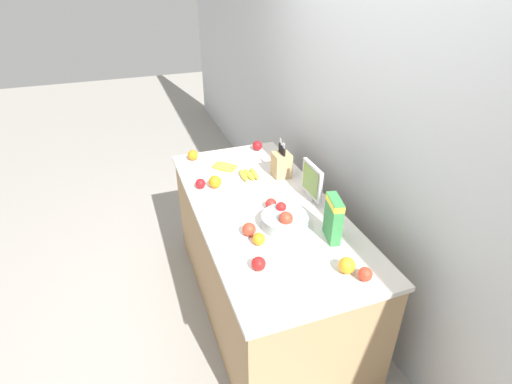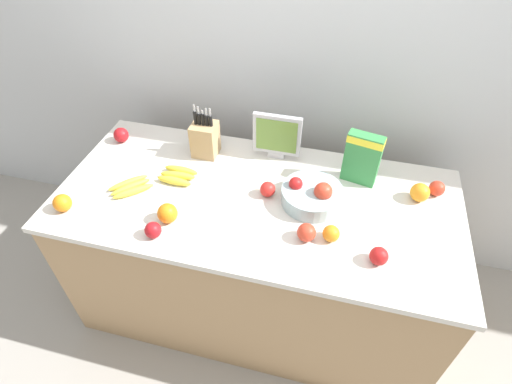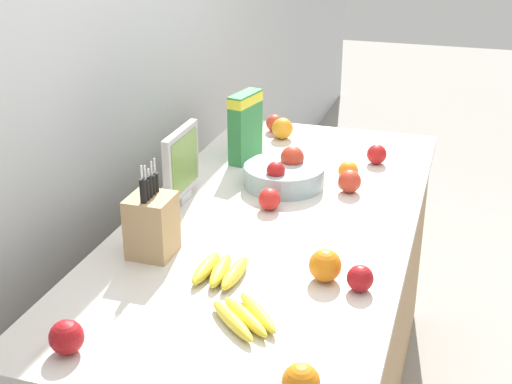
{
  "view_description": "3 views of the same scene",
  "coord_description": "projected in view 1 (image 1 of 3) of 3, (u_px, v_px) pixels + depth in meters",
  "views": [
    {
      "loc": [
        2.02,
        -0.78,
        2.27
      ],
      "look_at": [
        -0.06,
        -0.03,
        0.95
      ],
      "focal_mm": 28.0,
      "sensor_mm": 36.0,
      "label": 1
    },
    {
      "loc": [
        0.33,
        -1.3,
        2.16
      ],
      "look_at": [
        0.01,
        -0.04,
        0.95
      ],
      "focal_mm": 28.0,
      "sensor_mm": 36.0,
      "label": 2
    },
    {
      "loc": [
        -1.96,
        -0.55,
        1.85
      ],
      "look_at": [
        -0.06,
        0.04,
        0.98
      ],
      "focal_mm": 50.0,
      "sensor_mm": 36.0,
      "label": 3
    }
  ],
  "objects": [
    {
      "name": "knife_block",
      "position": [
        281.0,
        164.0,
        2.88
      ],
      "size": [
        0.13,
        0.12,
        0.29
      ],
      "color": "tan",
      "rests_on": "counter"
    },
    {
      "name": "banana_bunch_right",
      "position": [
        249.0,
        174.0,
        2.9
      ],
      "size": [
        0.18,
        0.13,
        0.04
      ],
      "rotation": [
        0.0,
        0.0,
        3.11
      ],
      "color": "yellow",
      "rests_on": "counter"
    },
    {
      "name": "banana_bunch_left",
      "position": [
        225.0,
        166.0,
        3.01
      ],
      "size": [
        0.21,
        0.21,
        0.03
      ],
      "rotation": [
        0.0,
        0.0,
        3.98
      ],
      "color": "yellow",
      "rests_on": "counter"
    },
    {
      "name": "ground_plane",
      "position": [
        263.0,
        303.0,
        3.02
      ],
      "size": [
        14.0,
        14.0,
        0.0
      ],
      "primitive_type": "plane",
      "color": "gray"
    },
    {
      "name": "orange_by_cereal",
      "position": [
        259.0,
        239.0,
        2.21
      ],
      "size": [
        0.07,
        0.07,
        0.07
      ],
      "primitive_type": "sphere",
      "color": "orange",
      "rests_on": "counter"
    },
    {
      "name": "small_monitor",
      "position": [
        312.0,
        181.0,
        2.58
      ],
      "size": [
        0.24,
        0.03,
        0.25
      ],
      "color": "#B7B7BC",
      "rests_on": "counter"
    },
    {
      "name": "apple_leftmost",
      "position": [
        259.0,
        264.0,
        2.03
      ],
      "size": [
        0.07,
        0.07,
        0.07
      ],
      "primitive_type": "sphere",
      "color": "red",
      "rests_on": "counter"
    },
    {
      "name": "apple_rear",
      "position": [
        257.0,
        146.0,
        3.29
      ],
      "size": [
        0.08,
        0.08,
        0.08
      ],
      "primitive_type": "sphere",
      "color": "#A31419",
      "rests_on": "counter"
    },
    {
      "name": "apple_near_bananas",
      "position": [
        249.0,
        229.0,
        2.29
      ],
      "size": [
        0.08,
        0.08,
        0.08
      ],
      "primitive_type": "sphere",
      "color": "red",
      "rests_on": "counter"
    },
    {
      "name": "apple_rightmost",
      "position": [
        200.0,
        184.0,
        2.75
      ],
      "size": [
        0.07,
        0.07,
        0.07
      ],
      "primitive_type": "sphere",
      "color": "#A31419",
      "rests_on": "counter"
    },
    {
      "name": "cereal_box",
      "position": [
        333.0,
        217.0,
        2.21
      ],
      "size": [
        0.17,
        0.09,
        0.26
      ],
      "rotation": [
        0.0,
        0.0,
        -0.21
      ],
      "color": "#338442",
      "rests_on": "counter"
    },
    {
      "name": "apple_middle",
      "position": [
        365.0,
        274.0,
        1.97
      ],
      "size": [
        0.07,
        0.07,
        0.07
      ],
      "primitive_type": "sphere",
      "color": "red",
      "rests_on": "counter"
    },
    {
      "name": "orange_front_left",
      "position": [
        347.0,
        265.0,
        2.01
      ],
      "size": [
        0.09,
        0.09,
        0.09
      ],
      "primitive_type": "sphere",
      "color": "orange",
      "rests_on": "counter"
    },
    {
      "name": "fruit_bowl",
      "position": [
        285.0,
        220.0,
        2.36
      ],
      "size": [
        0.28,
        0.28,
        0.13
      ],
      "color": "#99B2B7",
      "rests_on": "counter"
    },
    {
      "name": "counter",
      "position": [
        263.0,
        258.0,
        2.8
      ],
      "size": [
        1.87,
        0.87,
        0.87
      ],
      "color": "tan",
      "rests_on": "ground_plane"
    },
    {
      "name": "apple_by_knife_block",
      "position": [
        271.0,
        204.0,
        2.53
      ],
      "size": [
        0.07,
        0.07,
        0.07
      ],
      "primitive_type": "sphere",
      "color": "red",
      "rests_on": "counter"
    },
    {
      "name": "orange_back_center",
      "position": [
        215.0,
        182.0,
        2.76
      ],
      "size": [
        0.09,
        0.09,
        0.09
      ],
      "primitive_type": "sphere",
      "color": "orange",
      "rests_on": "counter"
    },
    {
      "name": "orange_mid_left",
      "position": [
        193.0,
        155.0,
        3.13
      ],
      "size": [
        0.08,
        0.08,
        0.08
      ],
      "primitive_type": "sphere",
      "color": "orange",
      "rests_on": "counter"
    },
    {
      "name": "wall_back",
      "position": [
        360.0,
        131.0,
        2.54
      ],
      "size": [
        9.0,
        0.06,
        2.6
      ],
      "color": "silver",
      "rests_on": "ground_plane"
    }
  ]
}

